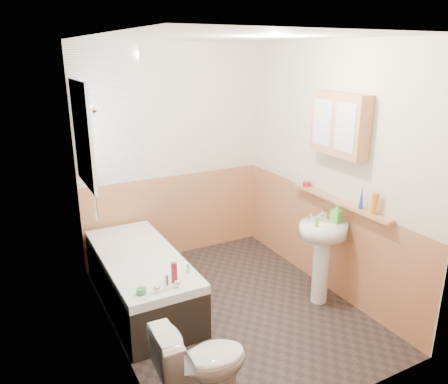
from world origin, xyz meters
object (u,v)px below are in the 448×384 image
(pine_shelf, at_px, (339,201))
(medicine_cabinet, at_px, (340,124))
(bathtub, at_px, (141,278))
(toilet, at_px, (202,364))
(sink, at_px, (322,246))

(pine_shelf, height_order, medicine_cabinet, medicine_cabinet)
(medicine_cabinet, bearing_deg, pine_shelf, -57.77)
(bathtub, relative_size, toilet, 2.52)
(sink, relative_size, pine_shelf, 0.74)
(medicine_cabinet, bearing_deg, sink, -154.11)
(pine_shelf, bearing_deg, toilet, -158.78)
(toilet, bearing_deg, pine_shelf, -66.51)
(bathtub, height_order, medicine_cabinet, medicine_cabinet)
(sink, height_order, medicine_cabinet, medicine_cabinet)
(sink, distance_m, medicine_cabinet, 1.17)
(bathtub, xyz_separation_m, medicine_cabinet, (1.74, -0.71, 1.48))
(toilet, relative_size, sink, 0.70)
(toilet, distance_m, pine_shelf, 2.05)
(bathtub, bearing_deg, pine_shelf, -23.12)
(pine_shelf, bearing_deg, medicine_cabinet, 122.23)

